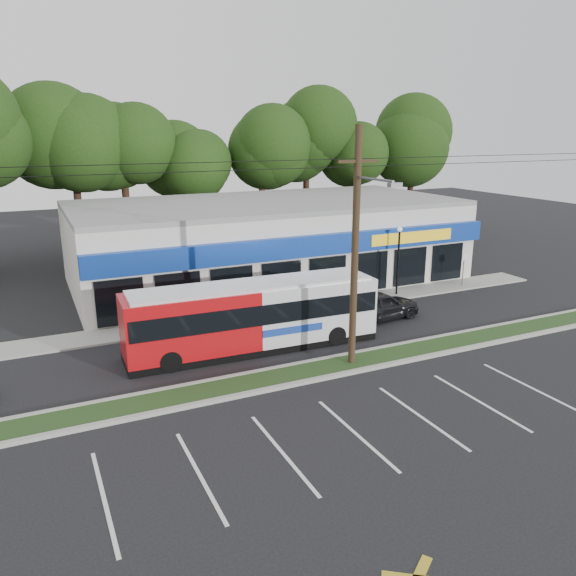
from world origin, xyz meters
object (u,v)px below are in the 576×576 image
Objects in this scene: lamp_post at (398,253)px; metrobus at (253,314)px; utility_pole at (353,242)px; car_dark at (379,305)px; pedestrian_b at (282,317)px; pedestrian_a at (263,303)px; sign_post at (464,264)px.

lamp_post is 0.36× the size of metrobus.
utility_pole is at bearing -136.05° from lamp_post.
utility_pole reaches higher than lamp_post.
car_dark is at bearing 44.71° from utility_pole.
lamp_post reaches higher than pedestrian_b.
utility_pole is 30.67× the size of pedestrian_a.
pedestrian_b is at bearing 86.57° from pedestrian_a.
sign_post reaches higher than pedestrian_b.
lamp_post is 9.19m from pedestrian_a.
car_dark is 5.47m from pedestrian_b.
metrobus is (-11.13, -4.30, -1.00)m from lamp_post.
pedestrian_a is 2.50m from pedestrian_b.
sign_post is 0.19× the size of metrobus.
utility_pole reaches higher than metrobus.
lamp_post is 5.13m from sign_post.
pedestrian_b is at bearing 37.33° from metrobus.
pedestrian_a is at bearing 54.10° from car_dark.
pedestrian_a is (-9.00, -0.30, -1.86)m from lamp_post.
sign_post is at bearing 16.33° from metrobus.
pedestrian_b is at bearing -162.72° from lamp_post.
pedestrian_a is (2.13, 4.00, -0.85)m from metrobus.
pedestrian_b is at bearing -169.58° from sign_post.
car_dark is (4.62, 4.57, -4.63)m from utility_pole.
pedestrian_b is (-9.00, -2.80, -1.88)m from lamp_post.
pedestrian_b is (-0.83, 5.07, -4.62)m from utility_pole.
pedestrian_a is at bearing -178.09° from lamp_post.
pedestrian_a is (-14.00, -0.07, -0.74)m from sign_post.
pedestrian_a reaches higher than pedestrian_b.
lamp_post is (8.17, 7.87, -2.74)m from utility_pole.
sign_post reaches higher than pedestrian_a.
pedestrian_b is (-14.00, -2.57, -0.76)m from sign_post.
car_dark is at bearing -137.08° from lamp_post.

